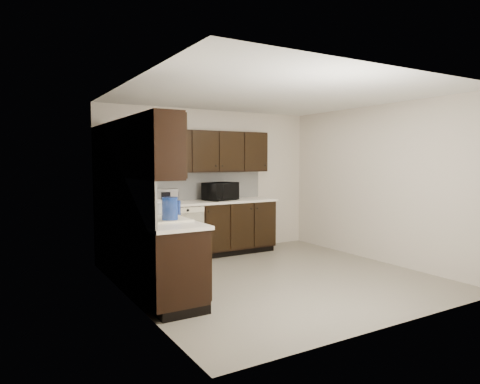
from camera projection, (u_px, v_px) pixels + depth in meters
name	position (u px, v px, depth m)	size (l,w,h in m)	color
floor	(275.00, 278.00, 5.92)	(4.00, 4.00, 0.00)	gray
ceiling	(277.00, 95.00, 5.73)	(4.00, 4.00, 0.00)	white
wall_back	(210.00, 181.00, 7.54)	(4.00, 0.02, 2.50)	beige
wall_left	(131.00, 193.00, 4.81)	(0.02, 4.00, 2.50)	beige
wall_right	(378.00, 184.00, 6.84)	(0.02, 4.00, 2.50)	beige
wall_front	(397.00, 199.00, 4.11)	(4.00, 0.02, 2.50)	beige
lower_cabinets	(177.00, 242.00, 6.33)	(3.00, 2.80, 0.90)	black
countertop	(176.00, 208.00, 6.29)	(3.03, 2.83, 0.04)	white
backsplash	(157.00, 190.00, 6.34)	(3.00, 2.80, 0.48)	silver
upper_cabinets	(167.00, 150.00, 6.26)	(3.00, 2.80, 0.70)	black
dishwasher	(187.00, 229.00, 6.73)	(0.58, 0.04, 0.78)	#F3E8C7
sink	(159.00, 224.00, 4.99)	(0.54, 0.82, 0.42)	#F3E8C7
microwave	(220.00, 191.00, 7.30)	(0.55, 0.37, 0.31)	black
soap_bottle_a	(160.00, 207.00, 5.43)	(0.08, 0.08, 0.18)	gray
soap_bottle_b	(127.00, 204.00, 5.44)	(0.10, 0.10, 0.26)	gray
toaster_oven	(167.00, 196.00, 6.83)	(0.36, 0.27, 0.23)	silver
storage_bin	(145.00, 209.00, 5.28)	(0.44, 0.32, 0.17)	silver
blue_pitcher	(170.00, 209.00, 4.77)	(0.18, 0.18, 0.27)	navy
teal_tumbler	(135.00, 200.00, 6.21)	(0.09, 0.09, 0.20)	#0D8C95
paper_towel_roll	(133.00, 198.00, 6.13)	(0.12, 0.12, 0.27)	white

